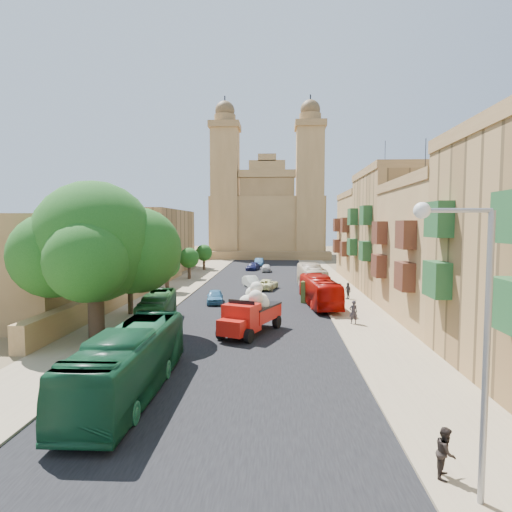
# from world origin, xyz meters

# --- Properties ---
(ground) EXTENTS (260.00, 260.00, 0.00)m
(ground) POSITION_xyz_m (0.00, 0.00, 0.00)
(ground) COLOR brown
(road_surface) EXTENTS (14.00, 140.00, 0.01)m
(road_surface) POSITION_xyz_m (0.00, 30.00, 0.01)
(road_surface) COLOR black
(road_surface) RESTS_ON ground
(sidewalk_east) EXTENTS (5.00, 140.00, 0.01)m
(sidewalk_east) POSITION_xyz_m (9.50, 30.00, 0.01)
(sidewalk_east) COLOR #8C795B
(sidewalk_east) RESTS_ON ground
(sidewalk_west) EXTENTS (5.00, 140.00, 0.01)m
(sidewalk_west) POSITION_xyz_m (-9.50, 30.00, 0.01)
(sidewalk_west) COLOR #8C795B
(sidewalk_west) RESTS_ON ground
(kerb_east) EXTENTS (0.25, 140.00, 0.12)m
(kerb_east) POSITION_xyz_m (7.00, 30.00, 0.06)
(kerb_east) COLOR #8C795B
(kerb_east) RESTS_ON ground
(kerb_west) EXTENTS (0.25, 140.00, 0.12)m
(kerb_west) POSITION_xyz_m (-7.00, 30.00, 0.06)
(kerb_west) COLOR #8C795B
(kerb_west) RESTS_ON ground
(townhouse_b) EXTENTS (9.00, 14.00, 14.90)m
(townhouse_b) POSITION_xyz_m (15.95, 11.00, 5.66)
(townhouse_b) COLOR olive
(townhouse_b) RESTS_ON ground
(townhouse_c) EXTENTS (9.00, 14.00, 17.40)m
(townhouse_c) POSITION_xyz_m (15.95, 25.00, 6.91)
(townhouse_c) COLOR #9F7948
(townhouse_c) RESTS_ON ground
(townhouse_d) EXTENTS (9.00, 14.00, 15.90)m
(townhouse_d) POSITION_xyz_m (15.95, 39.00, 6.16)
(townhouse_d) COLOR olive
(townhouse_d) RESTS_ON ground
(west_wall) EXTENTS (1.00, 40.00, 1.80)m
(west_wall) POSITION_xyz_m (-12.50, 20.00, 0.90)
(west_wall) COLOR olive
(west_wall) RESTS_ON ground
(west_building_low) EXTENTS (10.00, 28.00, 8.40)m
(west_building_low) POSITION_xyz_m (-18.00, 18.00, 4.20)
(west_building_low) COLOR olive
(west_building_low) RESTS_ON ground
(west_building_mid) EXTENTS (10.00, 22.00, 10.00)m
(west_building_mid) POSITION_xyz_m (-18.00, 44.00, 5.00)
(west_building_mid) COLOR #9F7948
(west_building_mid) RESTS_ON ground
(church) EXTENTS (28.00, 22.50, 36.30)m
(church) POSITION_xyz_m (-0.00, 78.61, 9.52)
(church) COLOR olive
(church) RESTS_ON ground
(ficus_tree) EXTENTS (10.51, 9.67, 10.51)m
(ficus_tree) POSITION_xyz_m (-9.41, 4.01, 6.21)
(ficus_tree) COLOR #3C2B1E
(ficus_tree) RESTS_ON ground
(street_tree_a) EXTENTS (3.26, 3.26, 5.02)m
(street_tree_a) POSITION_xyz_m (-10.00, 12.00, 3.36)
(street_tree_a) COLOR #3C2B1E
(street_tree_a) RESTS_ON ground
(street_tree_b) EXTENTS (3.01, 3.01, 4.63)m
(street_tree_b) POSITION_xyz_m (-10.00, 24.00, 3.09)
(street_tree_b) COLOR #3C2B1E
(street_tree_b) RESTS_ON ground
(street_tree_c) EXTENTS (2.86, 2.86, 4.40)m
(street_tree_c) POSITION_xyz_m (-10.00, 36.00, 2.94)
(street_tree_c) COLOR #3C2B1E
(street_tree_c) RESTS_ON ground
(street_tree_d) EXTENTS (2.80, 2.80, 4.31)m
(street_tree_d) POSITION_xyz_m (-10.00, 48.00, 2.87)
(street_tree_d) COLOR #3C2B1E
(street_tree_d) RESTS_ON ground
(streetlamp) EXTENTS (2.11, 0.44, 8.22)m
(streetlamp) POSITION_xyz_m (7.72, -12.00, 5.20)
(streetlamp) COLOR gray
(streetlamp) RESTS_ON ground
(red_truck) EXTENTS (4.41, 6.42, 3.56)m
(red_truck) POSITION_xyz_m (0.68, 6.01, 1.56)
(red_truck) COLOR red
(red_truck) RESTS_ON ground
(olive_pickup) EXTENTS (3.43, 5.45, 2.09)m
(olive_pickup) POSITION_xyz_m (6.50, 20.00, 1.02)
(olive_pickup) COLOR #495C22
(olive_pickup) RESTS_ON ground
(bus_green_south) EXTENTS (2.62, 10.80, 3.00)m
(bus_green_south) POSITION_xyz_m (-4.00, -5.14, 1.50)
(bus_green_south) COLOR #144A2B
(bus_green_south) RESTS_ON ground
(bus_green_north) EXTENTS (3.29, 8.91, 2.43)m
(bus_green_north) POSITION_xyz_m (-6.50, 7.99, 1.21)
(bus_green_north) COLOR #1A4E1F
(bus_green_north) RESTS_ON ground
(bus_red_east) EXTENTS (3.33, 10.07, 2.75)m
(bus_red_east) POSITION_xyz_m (6.50, 16.67, 1.38)
(bus_red_east) COLOR #AC0A04
(bus_red_east) RESTS_ON ground
(bus_cream_east) EXTENTS (2.96, 10.71, 2.95)m
(bus_cream_east) POSITION_xyz_m (6.50, 26.79, 1.48)
(bus_cream_east) COLOR beige
(bus_cream_east) RESTS_ON ground
(car_blue_a) EXTENTS (2.05, 4.03, 1.31)m
(car_blue_a) POSITION_xyz_m (-3.54, 17.36, 0.66)
(car_blue_a) COLOR teal
(car_blue_a) RESTS_ON ground
(car_white_a) EXTENTS (2.64, 4.31, 1.34)m
(car_white_a) POSITION_xyz_m (-0.71, 28.41, 0.67)
(car_white_a) COLOR silver
(car_white_a) RESTS_ON ground
(car_cream) EXTENTS (2.95, 4.70, 1.21)m
(car_cream) POSITION_xyz_m (1.27, 26.60, 0.61)
(car_cream) COLOR #F8F4B1
(car_cream) RESTS_ON ground
(car_dkblue) EXTENTS (2.56, 4.49, 1.23)m
(car_dkblue) POSITION_xyz_m (-1.68, 48.06, 0.61)
(car_dkblue) COLOR #131642
(car_dkblue) RESTS_ON ground
(car_white_b) EXTENTS (1.65, 3.82, 1.28)m
(car_white_b) POSITION_xyz_m (0.63, 45.70, 0.64)
(car_white_b) COLOR silver
(car_white_b) RESTS_ON ground
(car_blue_b) EXTENTS (1.56, 4.29, 1.41)m
(car_blue_b) POSITION_xyz_m (-1.01, 55.67, 0.70)
(car_blue_b) COLOR teal
(car_blue_b) RESTS_ON ground
(pedestrian_a) EXTENTS (0.74, 0.57, 1.82)m
(pedestrian_a) POSITION_xyz_m (8.40, 9.33, 0.91)
(pedestrian_a) COLOR #2B262D
(pedestrian_a) RESTS_ON ground
(pedestrian_b) EXTENTS (0.84, 0.92, 1.54)m
(pedestrian_b) POSITION_xyz_m (7.71, -10.79, 0.77)
(pedestrian_b) COLOR black
(pedestrian_b) RESTS_ON ground
(pedestrian_c) EXTENTS (0.76, 1.09, 1.72)m
(pedestrian_c) POSITION_xyz_m (9.76, 20.42, 0.86)
(pedestrian_c) COLOR #38363F
(pedestrian_c) RESTS_ON ground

